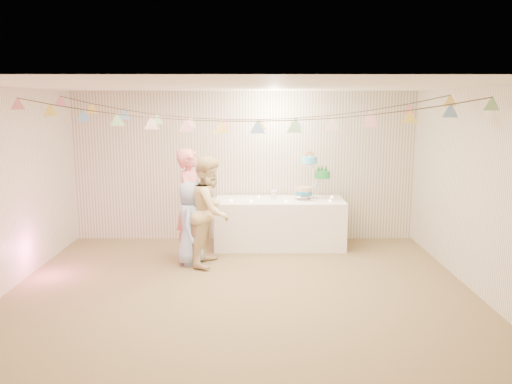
{
  "coord_description": "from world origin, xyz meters",
  "views": [
    {
      "loc": [
        0.18,
        -6.17,
        2.4
      ],
      "look_at": [
        0.2,
        0.8,
        1.15
      ],
      "focal_mm": 35.0,
      "sensor_mm": 36.0,
      "label": 1
    }
  ],
  "objects_px": {
    "table": "(279,223)",
    "person_adult_a": "(191,204)",
    "person_adult_b": "(210,211)",
    "cake_stand": "(312,180)",
    "person_child": "(191,223)"
  },
  "relations": [
    {
      "from": "table",
      "to": "person_adult_a",
      "type": "distance_m",
      "value": 1.6
    },
    {
      "from": "table",
      "to": "person_adult_b",
      "type": "height_order",
      "value": "person_adult_b"
    },
    {
      "from": "table",
      "to": "person_adult_a",
      "type": "bearing_deg",
      "value": -156.48
    },
    {
      "from": "cake_stand",
      "to": "person_adult_b",
      "type": "xyz_separation_m",
      "value": [
        -1.63,
        -0.98,
        -0.3
      ]
    },
    {
      "from": "table",
      "to": "person_adult_b",
      "type": "xyz_separation_m",
      "value": [
        -1.08,
        -0.93,
        0.41
      ]
    },
    {
      "from": "table",
      "to": "person_adult_b",
      "type": "relative_size",
      "value": 1.32
    },
    {
      "from": "person_adult_a",
      "to": "table",
      "type": "bearing_deg",
      "value": -54.82
    },
    {
      "from": "person_child",
      "to": "person_adult_a",
      "type": "bearing_deg",
      "value": 10.54
    },
    {
      "from": "person_adult_a",
      "to": "person_child",
      "type": "relative_size",
      "value": 1.36
    },
    {
      "from": "cake_stand",
      "to": "person_adult_b",
      "type": "bearing_deg",
      "value": -149.0
    },
    {
      "from": "table",
      "to": "person_adult_a",
      "type": "xyz_separation_m",
      "value": [
        -1.41,
        -0.61,
        0.46
      ]
    },
    {
      "from": "person_adult_a",
      "to": "cake_stand",
      "type": "bearing_deg",
      "value": -59.65
    },
    {
      "from": "cake_stand",
      "to": "person_adult_b",
      "type": "height_order",
      "value": "person_adult_b"
    },
    {
      "from": "table",
      "to": "person_child",
      "type": "relative_size",
      "value": 1.7
    },
    {
      "from": "cake_stand",
      "to": "person_adult_a",
      "type": "height_order",
      "value": "person_adult_a"
    }
  ]
}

